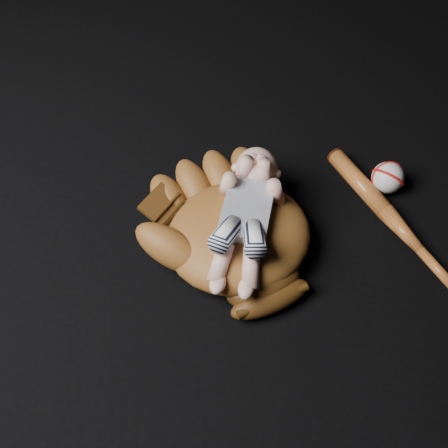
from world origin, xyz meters
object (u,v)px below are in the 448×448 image
object	(u,v)px
newborn_baby	(245,219)
baseball_bat	(393,220)
baseball_glove	(238,231)
baseball	(388,178)

from	to	relation	value
newborn_baby	baseball_bat	bearing A→B (deg)	23.43
newborn_baby	baseball_bat	xyz separation A→B (m)	(0.33, 0.07, -0.10)
baseball_bat	baseball_glove	bearing A→B (deg)	-170.05
newborn_baby	baseball_bat	distance (m)	0.35
baseball_glove	baseball	distance (m)	0.39
baseball_bat	baseball	bearing A→B (deg)	87.39
baseball_bat	newborn_baby	bearing A→B (deg)	-168.64
baseball_glove	baseball	bearing A→B (deg)	1.65
baseball_glove	newborn_baby	size ratio (longest dim) A/B	1.27
baseball_bat	baseball	xyz separation A→B (m)	(0.00, 0.11, 0.02)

